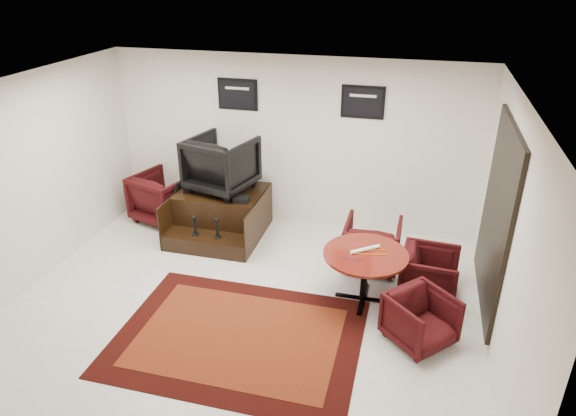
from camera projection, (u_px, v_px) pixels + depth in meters
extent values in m
plane|color=silver|center=(246.00, 303.00, 6.76)|extent=(6.00, 6.00, 0.00)
cube|color=silver|center=(292.00, 143.00, 8.33)|extent=(6.00, 0.02, 2.80)
cube|color=silver|center=(135.00, 343.00, 3.97)|extent=(6.00, 0.02, 2.80)
cube|color=silver|center=(28.00, 183.00, 6.83)|extent=(0.02, 5.00, 2.80)
cube|color=silver|center=(508.00, 239.00, 5.47)|extent=(0.02, 5.00, 2.80)
cube|color=white|center=(236.00, 91.00, 5.54)|extent=(6.00, 5.00, 0.02)
cube|color=black|center=(496.00, 218.00, 6.13)|extent=(0.05, 1.90, 2.30)
cube|color=black|center=(495.00, 218.00, 6.13)|extent=(0.02, 1.72, 2.12)
cube|color=black|center=(496.00, 218.00, 6.13)|extent=(0.03, 0.05, 2.12)
cube|color=black|center=(238.00, 94.00, 8.19)|extent=(0.66, 0.03, 0.50)
cube|color=black|center=(237.00, 95.00, 8.17)|extent=(0.58, 0.01, 0.42)
cube|color=silver|center=(237.00, 88.00, 8.13)|extent=(0.40, 0.00, 0.04)
cube|color=black|center=(363.00, 102.00, 7.73)|extent=(0.66, 0.03, 0.50)
cube|color=black|center=(363.00, 102.00, 7.72)|extent=(0.58, 0.01, 0.42)
cube|color=silver|center=(363.00, 96.00, 7.67)|extent=(0.40, 0.00, 0.04)
cube|color=black|center=(239.00, 337.00, 6.15)|extent=(2.89, 2.17, 0.01)
cube|color=#591C0C|center=(239.00, 336.00, 6.15)|extent=(2.38, 1.65, 0.01)
cube|color=black|center=(223.00, 210.00, 8.46)|extent=(1.38, 1.03, 0.72)
cube|color=black|center=(207.00, 243.00, 7.94)|extent=(1.38, 0.41, 0.26)
cube|color=black|center=(179.00, 211.00, 8.44)|extent=(0.02, 1.44, 0.72)
cube|color=black|center=(259.00, 221.00, 8.13)|extent=(0.02, 1.44, 0.72)
cylinder|color=black|center=(195.00, 234.00, 7.92)|extent=(0.11, 0.11, 0.02)
cylinder|color=black|center=(195.00, 227.00, 7.86)|extent=(0.04, 0.04, 0.24)
sphere|color=black|center=(194.00, 218.00, 7.80)|extent=(0.07, 0.07, 0.07)
cylinder|color=black|center=(218.00, 237.00, 7.84)|extent=(0.11, 0.11, 0.02)
cylinder|color=black|center=(217.00, 229.00, 7.78)|extent=(0.04, 0.04, 0.24)
sphere|color=black|center=(217.00, 220.00, 7.71)|extent=(0.07, 0.07, 0.07)
imported|color=black|center=(221.00, 161.00, 8.14)|extent=(1.13, 1.09, 0.97)
cube|color=black|center=(186.00, 187.00, 8.29)|extent=(0.18, 0.28, 0.10)
cube|color=black|center=(194.00, 187.00, 8.30)|extent=(0.18, 0.28, 0.10)
cube|color=black|center=(241.00, 199.00, 7.89)|extent=(0.24, 0.17, 0.08)
imported|color=black|center=(164.00, 195.00, 8.77)|extent=(1.11, 1.07, 0.93)
cylinder|color=#4E120B|center=(366.00, 254.00, 6.54)|extent=(1.09, 1.09, 0.03)
cylinder|color=black|center=(364.00, 277.00, 6.68)|extent=(0.09, 0.09, 0.64)
cube|color=black|center=(362.00, 298.00, 6.83)|extent=(0.73, 0.06, 0.03)
cube|color=black|center=(362.00, 298.00, 6.83)|extent=(0.06, 0.73, 0.03)
imported|color=black|center=(372.00, 242.00, 7.42)|extent=(0.79, 0.74, 0.80)
imported|color=black|center=(430.00, 272.00, 6.76)|extent=(0.73, 0.77, 0.74)
imported|color=black|center=(421.00, 317.00, 5.94)|extent=(0.93, 0.93, 0.70)
cylinder|color=white|center=(365.00, 249.00, 6.57)|extent=(0.36, 0.30, 0.05)
cylinder|color=#DC620C|center=(370.00, 254.00, 6.50)|extent=(0.45, 0.09, 0.01)
cylinder|color=#DC620C|center=(371.00, 250.00, 6.58)|extent=(0.43, 0.15, 0.01)
cylinder|color=#4C1933|center=(344.00, 258.00, 6.42)|extent=(0.09, 0.06, 0.01)
cylinder|color=#4C1933|center=(349.00, 259.00, 6.40)|extent=(0.09, 0.06, 0.01)
cylinder|color=#4C1933|center=(354.00, 259.00, 6.39)|extent=(0.09, 0.06, 0.01)
cylinder|color=#4C1933|center=(358.00, 260.00, 6.38)|extent=(0.09, 0.06, 0.01)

